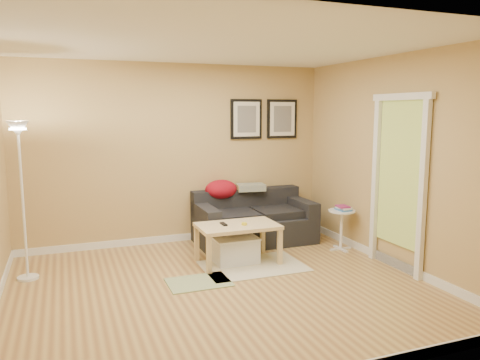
{
  "coord_description": "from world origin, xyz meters",
  "views": [
    {
      "loc": [
        -1.55,
        -4.66,
        1.92
      ],
      "look_at": [
        0.55,
        0.85,
        1.05
      ],
      "focal_mm": 34.97,
      "sensor_mm": 36.0,
      "label": 1
    }
  ],
  "objects_px": {
    "book_stack": "(343,208)",
    "floor_lamp": "(23,206)",
    "coffee_table": "(238,244)",
    "storage_bin": "(235,250)",
    "sofa": "(255,217)",
    "side_table": "(341,230)"
  },
  "relations": [
    {
      "from": "sofa",
      "to": "coffee_table",
      "type": "xyz_separation_m",
      "value": [
        -0.57,
        -0.8,
        -0.12
      ]
    },
    {
      "from": "sofa",
      "to": "floor_lamp",
      "type": "xyz_separation_m",
      "value": [
        -3.04,
        -0.48,
        0.49
      ]
    },
    {
      "from": "floor_lamp",
      "to": "sofa",
      "type": "bearing_deg",
      "value": 9.01
    },
    {
      "from": "storage_bin",
      "to": "floor_lamp",
      "type": "distance_m",
      "value": 2.56
    },
    {
      "from": "coffee_table",
      "to": "book_stack",
      "type": "height_order",
      "value": "book_stack"
    },
    {
      "from": "storage_bin",
      "to": "book_stack",
      "type": "relative_size",
      "value": 2.59
    },
    {
      "from": "coffee_table",
      "to": "book_stack",
      "type": "distance_m",
      "value": 1.6
    },
    {
      "from": "sofa",
      "to": "coffee_table",
      "type": "distance_m",
      "value": 0.99
    },
    {
      "from": "coffee_table",
      "to": "floor_lamp",
      "type": "xyz_separation_m",
      "value": [
        -2.47,
        0.32,
        0.61
      ]
    },
    {
      "from": "storage_bin",
      "to": "floor_lamp",
      "type": "bearing_deg",
      "value": 172.75
    },
    {
      "from": "book_stack",
      "to": "floor_lamp",
      "type": "relative_size",
      "value": 0.12
    },
    {
      "from": "coffee_table",
      "to": "side_table",
      "type": "height_order",
      "value": "side_table"
    },
    {
      "from": "side_table",
      "to": "book_stack",
      "type": "relative_size",
      "value": 2.64
    },
    {
      "from": "coffee_table",
      "to": "storage_bin",
      "type": "distance_m",
      "value": 0.09
    },
    {
      "from": "sofa",
      "to": "floor_lamp",
      "type": "relative_size",
      "value": 0.93
    },
    {
      "from": "sofa",
      "to": "storage_bin",
      "type": "distance_m",
      "value": 1.01
    },
    {
      "from": "book_stack",
      "to": "floor_lamp",
      "type": "bearing_deg",
      "value": -175.55
    },
    {
      "from": "side_table",
      "to": "floor_lamp",
      "type": "bearing_deg",
      "value": 175.71
    },
    {
      "from": "storage_bin",
      "to": "side_table",
      "type": "height_order",
      "value": "side_table"
    },
    {
      "from": "sofa",
      "to": "book_stack",
      "type": "height_order",
      "value": "sofa"
    },
    {
      "from": "storage_bin",
      "to": "sofa",
      "type": "bearing_deg",
      "value": 53.16
    },
    {
      "from": "coffee_table",
      "to": "book_stack",
      "type": "xyz_separation_m",
      "value": [
        1.56,
        0.01,
        0.35
      ]
    }
  ]
}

